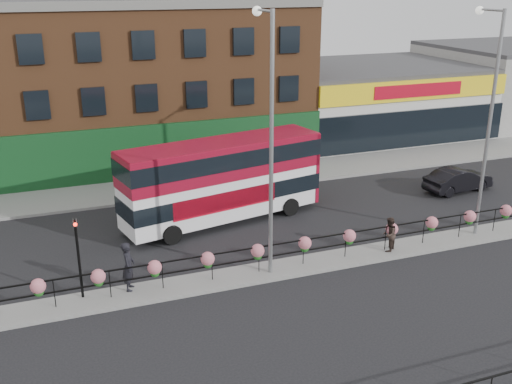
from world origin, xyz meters
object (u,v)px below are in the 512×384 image
object	(u,v)px
car	(458,180)
pedestrian_a	(128,266)
double_decker_bus	(223,173)
lamp_column_west	(269,124)
lamp_column_east	(488,105)
pedestrian_b	(389,234)

from	to	relation	value
car	pedestrian_a	size ratio (longest dim) A/B	2.17
double_decker_bus	car	world-z (taller)	double_decker_bus
lamp_column_west	lamp_column_east	size ratio (longest dim) A/B	1.02
double_decker_bus	lamp_column_east	size ratio (longest dim) A/B	1.03
car	pedestrian_a	xyz separation A→B (m)	(-19.58, -5.25, 0.45)
car	lamp_column_east	xyz separation A→B (m)	(-3.36, -5.31, 5.54)
lamp_column_west	double_decker_bus	bearing A→B (deg)	90.01
car	pedestrian_b	size ratio (longest dim) A/B	2.73
pedestrian_b	lamp_column_east	world-z (taller)	lamp_column_east
double_decker_bus	pedestrian_a	world-z (taller)	double_decker_bus
lamp_column_east	pedestrian_b	bearing A→B (deg)	-174.67
lamp_column_east	double_decker_bus	bearing A→B (deg)	151.49
pedestrian_a	pedestrian_b	bearing A→B (deg)	-74.95
pedestrian_b	lamp_column_west	xyz separation A→B (m)	(-5.65, 0.21, 5.39)
lamp_column_east	car	bearing A→B (deg)	57.65
double_decker_bus	pedestrian_b	world-z (taller)	double_decker_bus
double_decker_bus	pedestrian_a	bearing A→B (deg)	-134.82
double_decker_bus	lamp_column_east	world-z (taller)	lamp_column_east
pedestrian_b	lamp_column_west	distance (m)	7.81
car	lamp_column_east	distance (m)	8.38
pedestrian_b	lamp_column_west	world-z (taller)	lamp_column_west
pedestrian_a	lamp_column_west	bearing A→B (deg)	-75.46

